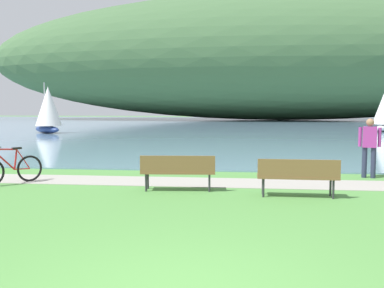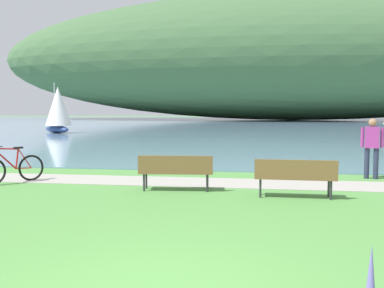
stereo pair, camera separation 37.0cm
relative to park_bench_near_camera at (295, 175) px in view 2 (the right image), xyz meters
The scene contains 8 objects.
bay_water 43.73m from the park_bench_near_camera, 92.51° to the left, with size 180.00×80.00×0.04m, color #6B8EA8.
distant_hillside 62.95m from the park_bench_near_camera, 85.30° to the left, with size 97.66×28.00×20.13m, color #42663D.
shoreline_path 2.60m from the park_bench_near_camera, 138.61° to the left, with size 60.00×1.50×0.01m, color #A39E93.
park_bench_near_camera is the anchor object (origin of this frame).
park_bench_further_along 2.83m from the park_bench_near_camera, behind, with size 1.83×0.62×0.88m.
bicycle_leaning_near_bench 7.38m from the park_bench_near_camera, behind, with size 1.09×1.47×1.01m.
person_at_shoreline 3.87m from the park_bench_near_camera, 51.61° to the left, with size 0.59×0.31×1.71m.
sailboat_nearest_to_shore 27.55m from the park_bench_near_camera, 125.99° to the left, with size 3.26×3.01×3.95m.
Camera 2 is at (1.00, -4.23, 2.02)m, focal length 40.45 mm.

